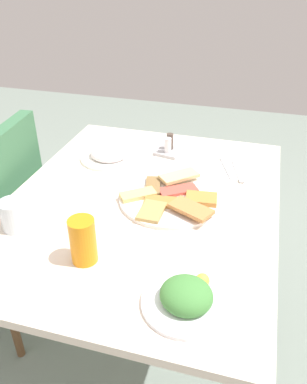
# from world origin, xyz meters

# --- Properties ---
(ground_plane) EXTENTS (6.00, 6.00, 0.00)m
(ground_plane) POSITION_xyz_m (0.00, 0.00, 0.00)
(ground_plane) COLOR gray
(dining_table) EXTENTS (1.05, 0.83, 0.74)m
(dining_table) POSITION_xyz_m (0.00, 0.00, 0.66)
(dining_table) COLOR silver
(dining_table) RESTS_ON ground_plane
(pide_platter) EXTENTS (0.33, 0.32, 0.04)m
(pide_platter) POSITION_xyz_m (0.02, -0.09, 0.75)
(pide_platter) COLOR white
(pide_platter) RESTS_ON dining_table
(salad_plate_greens) EXTENTS (0.20, 0.20, 0.06)m
(salad_plate_greens) POSITION_xyz_m (-0.38, -0.22, 0.76)
(salad_plate_greens) COLOR white
(salad_plate_greens) RESTS_ON dining_table
(salad_plate_rice) EXTENTS (0.21, 0.21, 0.05)m
(salad_plate_rice) POSITION_xyz_m (0.24, 0.20, 0.76)
(salad_plate_rice) COLOR white
(salad_plate_rice) RESTS_ON dining_table
(soda_can) EXTENTS (0.08, 0.08, 0.12)m
(soda_can) POSITION_xyz_m (-0.30, 0.06, 0.80)
(soda_can) COLOR orange
(soda_can) RESTS_ON dining_table
(drinking_glass) EXTENTS (0.08, 0.08, 0.09)m
(drinking_glass) POSITION_xyz_m (-0.23, 0.30, 0.79)
(drinking_glass) COLOR silver
(drinking_glass) RESTS_ON dining_table
(paper_napkin) EXTENTS (0.20, 0.20, 0.00)m
(paper_napkin) POSITION_xyz_m (0.27, -0.25, 0.74)
(paper_napkin) COLOR white
(paper_napkin) RESTS_ON dining_table
(fork) EXTENTS (0.17, 0.06, 0.00)m
(fork) POSITION_xyz_m (0.27, -0.27, 0.75)
(fork) COLOR silver
(fork) RESTS_ON paper_napkin
(spoon) EXTENTS (0.16, 0.07, 0.00)m
(spoon) POSITION_xyz_m (0.27, -0.23, 0.75)
(spoon) COLOR silver
(spoon) RESTS_ON paper_napkin
(condiment_caddy) EXTENTS (0.11, 0.11, 0.07)m
(condiment_caddy) POSITION_xyz_m (0.35, -0.00, 0.77)
(condiment_caddy) COLOR #B2B2B7
(condiment_caddy) RESTS_ON dining_table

